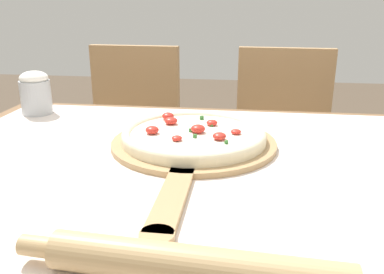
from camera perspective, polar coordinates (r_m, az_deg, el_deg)
name	(u,v)px	position (r m, az deg, el deg)	size (l,w,h in m)	color
dining_table	(178,220)	(0.86, -2.03, -11.51)	(1.15, 0.92, 0.77)	brown
towel_cloth	(177,165)	(0.81, -2.13, -3.93)	(1.07, 0.84, 0.00)	silver
pizza_peel	(192,147)	(0.88, 0.04, -1.38)	(0.36, 0.59, 0.01)	tan
pizza	(194,135)	(0.90, 0.23, 0.32)	(0.32, 0.32, 0.04)	beige
rolling_pin	(196,266)	(0.48, 0.60, -17.70)	(0.44, 0.07, 0.05)	tan
chair_left	(131,138)	(1.74, -8.50, -0.19)	(0.41, 0.41, 0.90)	tan
chair_right	(281,145)	(1.68, 12.42, -1.12)	(0.42, 0.42, 0.90)	tan
flour_cup	(35,92)	(1.23, -21.11, 5.87)	(0.08, 0.08, 0.12)	#B2B7BC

